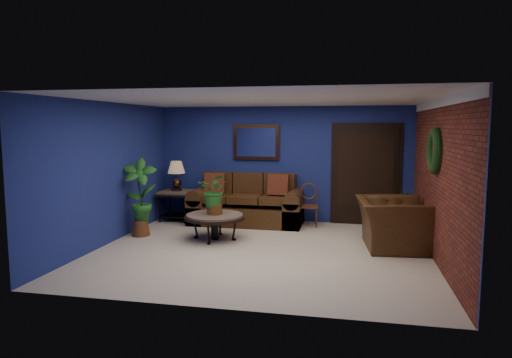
% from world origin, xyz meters
% --- Properties ---
extents(floor, '(5.50, 5.50, 0.00)m').
position_xyz_m(floor, '(0.00, 0.00, 0.00)').
color(floor, beige).
rests_on(floor, ground).
extents(wall_back, '(5.50, 0.04, 2.50)m').
position_xyz_m(wall_back, '(0.00, 2.50, 1.25)').
color(wall_back, navy).
rests_on(wall_back, ground).
extents(wall_left, '(0.04, 5.00, 2.50)m').
position_xyz_m(wall_left, '(-2.75, 0.00, 1.25)').
color(wall_left, navy).
rests_on(wall_left, ground).
extents(wall_right_brick, '(0.04, 5.00, 2.50)m').
position_xyz_m(wall_right_brick, '(2.75, 0.00, 1.25)').
color(wall_right_brick, maroon).
rests_on(wall_right_brick, ground).
extents(ceiling, '(5.50, 5.00, 0.02)m').
position_xyz_m(ceiling, '(0.00, 0.00, 2.50)').
color(ceiling, white).
rests_on(ceiling, wall_back).
extents(crown_molding, '(0.03, 5.00, 0.14)m').
position_xyz_m(crown_molding, '(2.72, 0.00, 2.43)').
color(crown_molding, white).
rests_on(crown_molding, wall_right_brick).
extents(wall_mirror, '(1.02, 0.06, 0.77)m').
position_xyz_m(wall_mirror, '(-0.60, 2.46, 1.72)').
color(wall_mirror, '#402515').
rests_on(wall_mirror, wall_back).
extents(closet_door, '(1.44, 0.06, 2.18)m').
position_xyz_m(closet_door, '(1.75, 2.47, 1.05)').
color(closet_door, black).
rests_on(closet_door, wall_back).
extents(wreath, '(0.16, 0.72, 0.72)m').
position_xyz_m(wreath, '(2.69, 0.05, 1.70)').
color(wreath, black).
rests_on(wreath, wall_right_brick).
extents(sofa, '(2.37, 1.02, 1.07)m').
position_xyz_m(sofa, '(-0.72, 2.09, 0.35)').
color(sofa, '#472A14').
rests_on(sofa, ground).
extents(coffee_table, '(1.10, 1.10, 0.47)m').
position_xyz_m(coffee_table, '(-0.99, 0.56, 0.41)').
color(coffee_table, '#57504C').
rests_on(coffee_table, ground).
extents(end_table, '(0.73, 0.73, 0.66)m').
position_xyz_m(end_table, '(-2.30, 2.05, 0.51)').
color(end_table, '#57504C').
rests_on(end_table, ground).
extents(table_lamp, '(0.38, 0.38, 0.63)m').
position_xyz_m(table_lamp, '(-2.30, 2.05, 1.07)').
color(table_lamp, '#402515').
rests_on(table_lamp, end_table).
extents(side_chair, '(0.41, 0.41, 0.89)m').
position_xyz_m(side_chair, '(0.59, 2.12, 0.50)').
color(side_chair, brown).
rests_on(side_chair, ground).
extents(armchair, '(1.24, 1.39, 0.84)m').
position_xyz_m(armchair, '(2.15, 0.63, 0.42)').
color(armchair, '#472A14').
rests_on(armchair, ground).
extents(coffee_plant, '(0.58, 0.51, 0.75)m').
position_xyz_m(coffee_plant, '(-0.99, 0.56, 0.89)').
color(coffee_plant, brown).
rests_on(coffee_plant, coffee_table).
extents(floor_plant, '(0.45, 0.39, 0.86)m').
position_xyz_m(floor_plant, '(2.35, 1.51, 0.45)').
color(floor_plant, brown).
rests_on(floor_plant, ground).
extents(tall_plant, '(0.75, 0.61, 1.48)m').
position_xyz_m(tall_plant, '(-2.45, 0.56, 0.80)').
color(tall_plant, brown).
rests_on(tall_plant, ground).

